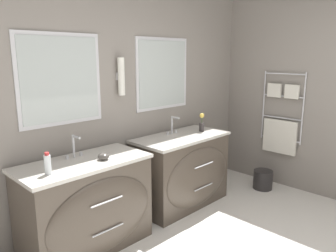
{
  "coord_description": "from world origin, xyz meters",
  "views": [
    {
      "loc": [
        -2.06,
        -0.67,
        1.76
      ],
      "look_at": [
        0.13,
        1.48,
        1.09
      ],
      "focal_mm": 35.0,
      "sensor_mm": 36.0,
      "label": 1
    }
  ],
  "objects": [
    {
      "name": "amenity_bowl",
      "position": [
        -0.47,
        1.7,
        0.87
      ],
      "size": [
        0.1,
        0.1,
        0.06
      ],
      "color": "#4C4742",
      "rests_on": "vanity_left"
    },
    {
      "name": "faucet_right",
      "position": [
        0.68,
        1.93,
        0.94
      ],
      "size": [
        0.17,
        0.13,
        0.21
      ],
      "color": "silver",
      "rests_on": "vanity_right"
    },
    {
      "name": "wall_right",
      "position": [
        2.12,
        0.95,
        1.29
      ],
      "size": [
        0.13,
        4.16,
        2.6
      ],
      "color": "gray",
      "rests_on": "ground_plane"
    },
    {
      "name": "flower_vase",
      "position": [
        1.02,
        1.77,
        0.94
      ],
      "size": [
        0.06,
        0.06,
        0.23
      ],
      "color": "#332D2D",
      "rests_on": "vanity_right"
    },
    {
      "name": "faucet_left",
      "position": [
        -0.62,
        1.93,
        0.94
      ],
      "size": [
        0.17,
        0.13,
        0.21
      ],
      "color": "silver",
      "rests_on": "vanity_left"
    },
    {
      "name": "waste_bin",
      "position": [
        1.78,
        1.31,
        0.13
      ],
      "size": [
        0.25,
        0.25,
        0.25
      ],
      "color": "#282626",
      "rests_on": "ground_plane"
    },
    {
      "name": "toiletry_bottle",
      "position": [
        -0.98,
        1.7,
        0.92
      ],
      "size": [
        0.05,
        0.05,
        0.18
      ],
      "color": "silver",
      "rests_on": "vanity_left"
    },
    {
      "name": "wall_back",
      "position": [
        0.0,
        2.14,
        1.31
      ],
      "size": [
        5.78,
        0.15,
        2.6
      ],
      "color": "gray",
      "rests_on": "ground_plane"
    },
    {
      "name": "vanity_left",
      "position": [
        -0.62,
        1.76,
        0.42
      ],
      "size": [
        1.16,
        0.64,
        0.84
      ],
      "color": "#4C4238",
      "rests_on": "ground_plane"
    },
    {
      "name": "vanity_right",
      "position": [
        0.68,
        1.76,
        0.42
      ],
      "size": [
        1.16,
        0.64,
        0.84
      ],
      "color": "#4C4238",
      "rests_on": "ground_plane"
    }
  ]
}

